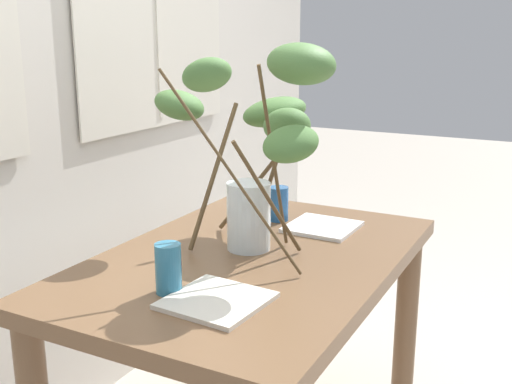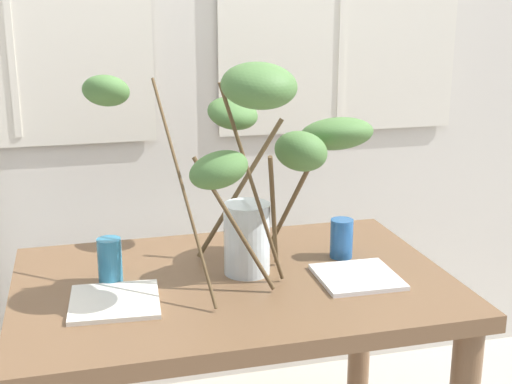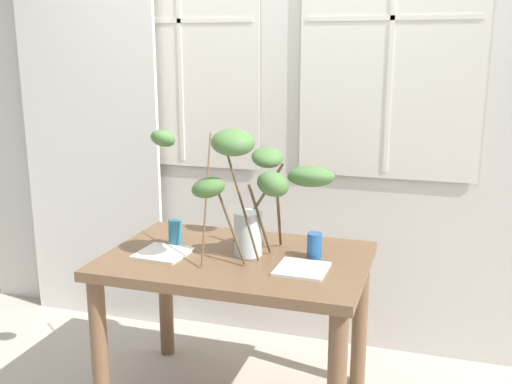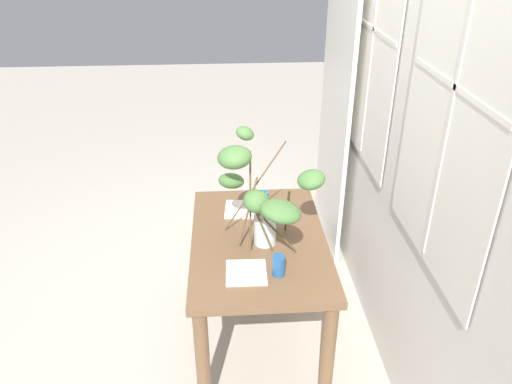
# 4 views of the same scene
# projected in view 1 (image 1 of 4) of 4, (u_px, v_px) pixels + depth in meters

# --- Properties ---
(dining_table) EXTENTS (1.19, 0.79, 0.75)m
(dining_table) POSITION_uv_depth(u_px,v_px,m) (251.00, 296.00, 1.84)
(dining_table) COLOR brown
(dining_table) RESTS_ON ground
(vase_with_branches) EXTENTS (0.84, 0.62, 0.61)m
(vase_with_branches) POSITION_uv_depth(u_px,v_px,m) (263.00, 131.00, 1.81)
(vase_with_branches) COLOR silver
(vase_with_branches) RESTS_ON dining_table
(drinking_glass_blue_left) EXTENTS (0.07, 0.07, 0.13)m
(drinking_glass_blue_left) POSITION_uv_depth(u_px,v_px,m) (168.00, 268.00, 1.54)
(drinking_glass_blue_left) COLOR teal
(drinking_glass_blue_left) RESTS_ON dining_table
(drinking_glass_blue_right) EXTENTS (0.07, 0.07, 0.12)m
(drinking_glass_blue_right) POSITION_uv_depth(u_px,v_px,m) (278.00, 204.00, 2.13)
(drinking_glass_blue_right) COLOR #235693
(drinking_glass_blue_right) RESTS_ON dining_table
(plate_square_left) EXTENTS (0.24, 0.24, 0.01)m
(plate_square_left) POSITION_uv_depth(u_px,v_px,m) (217.00, 301.00, 1.49)
(plate_square_left) COLOR silver
(plate_square_left) RESTS_ON dining_table
(plate_square_right) EXTENTS (0.22, 0.22, 0.01)m
(plate_square_right) POSITION_uv_depth(u_px,v_px,m) (322.00, 227.00, 2.05)
(plate_square_right) COLOR white
(plate_square_right) RESTS_ON dining_table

